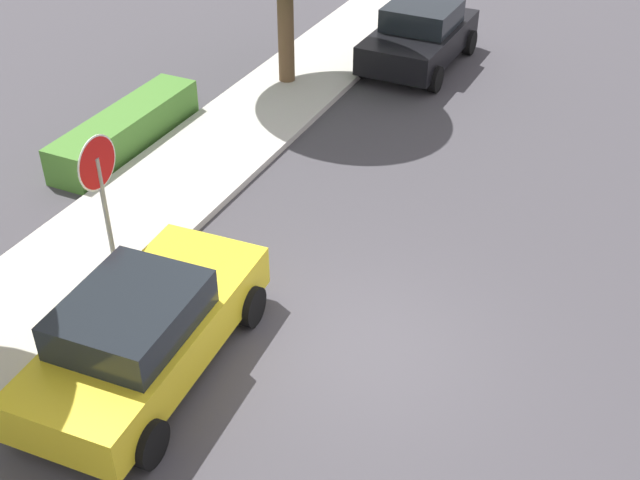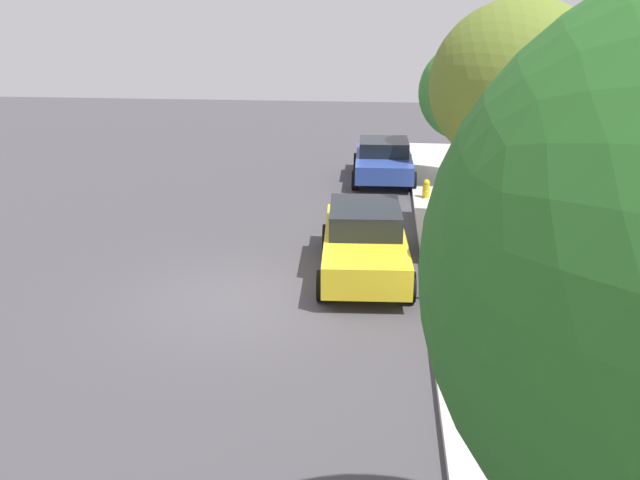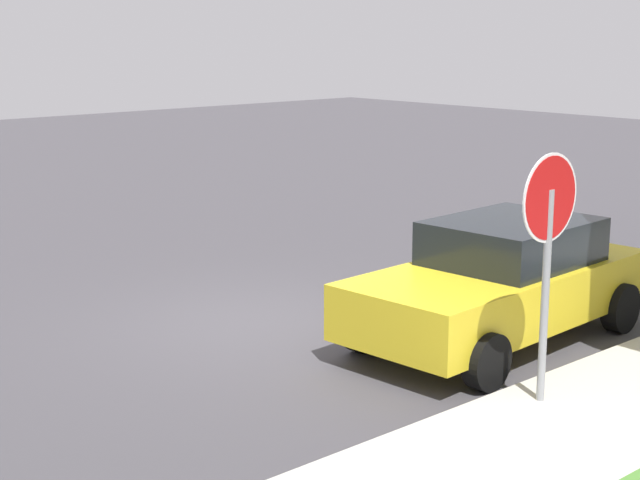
{
  "view_description": "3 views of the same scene",
  "coord_description": "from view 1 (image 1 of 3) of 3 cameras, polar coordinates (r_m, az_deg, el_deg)",
  "views": [
    {
      "loc": [
        -8.3,
        -3.22,
        8.16
      ],
      "look_at": [
        0.62,
        1.02,
        1.27
      ],
      "focal_mm": 45.0,
      "sensor_mm": 36.0,
      "label": 1
    },
    {
      "loc": [
        11.38,
        2.96,
        5.6
      ],
      "look_at": [
        -1.21,
        1.64,
        0.93
      ],
      "focal_mm": 35.0,
      "sensor_mm": 36.0,
      "label": 2
    },
    {
      "loc": [
        7.65,
        9.84,
        3.83
      ],
      "look_at": [
        -0.5,
        0.65,
        1.15
      ],
      "focal_mm": 55.0,
      "sensor_mm": 36.0,
      "label": 3
    }
  ],
  "objects": [
    {
      "name": "sidewalk_curb",
      "position": [
        14.3,
        -16.31,
        -1.15
      ],
      "size": [
        32.0,
        2.51,
        0.14
      ],
      "primitive_type": "cube",
      "color": "beige",
      "rests_on": "ground_plane"
    },
    {
      "name": "front_yard_hedge",
      "position": [
        17.58,
        -13.62,
        7.65
      ],
      "size": [
        4.1,
        0.94,
        0.78
      ],
      "color": "#4C8433",
      "rests_on": "ground_plane"
    },
    {
      "name": "ground_plane",
      "position": [
        12.07,
        3.12,
        -7.68
      ],
      "size": [
        60.0,
        60.0,
        0.0
      ],
      "primitive_type": "plane",
      "color": "#423F44"
    },
    {
      "name": "stop_sign",
      "position": [
        12.75,
        -15.33,
        3.89
      ],
      "size": [
        0.88,
        0.08,
        2.65
      ],
      "color": "gray",
      "rests_on": "ground_plane"
    },
    {
      "name": "parked_car_black",
      "position": [
        21.13,
        7.09,
        14.21
      ],
      "size": [
        3.96,
        2.18,
        1.57
      ],
      "color": "black",
      "rests_on": "ground_plane"
    },
    {
      "name": "parked_car_yellow",
      "position": [
        11.45,
        -12.42,
        -6.34
      ],
      "size": [
        4.37,
        2.21,
        1.5
      ],
      "color": "yellow",
      "rests_on": "ground_plane"
    }
  ]
}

